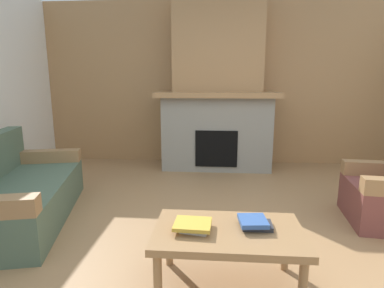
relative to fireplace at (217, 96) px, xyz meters
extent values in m
plane|color=#9E754C|center=(0.00, -2.62, -1.16)|extent=(9.00, 9.00, 0.00)
cube|color=#A87A4C|center=(0.00, 0.38, 0.19)|extent=(6.00, 0.12, 2.70)
cube|color=gray|center=(0.00, -0.03, -0.59)|extent=(1.70, 0.70, 1.15)
cube|color=black|center=(0.00, -0.36, -0.78)|extent=(0.64, 0.08, 0.56)
cube|color=#A87A4C|center=(0.00, -0.08, 0.03)|extent=(1.90, 0.82, 0.08)
cube|color=#A87A4C|center=(0.00, 0.07, 0.80)|extent=(1.40, 0.50, 1.47)
cube|color=#4C604C|center=(-1.95, -2.22, -0.96)|extent=(1.24, 1.95, 0.40)
cube|color=#997047|center=(-2.14, -1.42, -0.69)|extent=(0.85, 0.35, 0.15)
cube|color=#997047|center=(1.76, -1.67, -0.69)|extent=(0.77, 0.22, 0.15)
cube|color=#997047|center=(0.09, -3.12, -0.76)|extent=(1.00, 0.60, 0.05)
cylinder|color=#997047|center=(-0.35, -3.36, -0.97)|extent=(0.06, 0.06, 0.38)
cylinder|color=#997047|center=(0.53, -3.36, -0.97)|extent=(0.06, 0.06, 0.38)
cylinder|color=#997047|center=(-0.35, -2.88, -0.97)|extent=(0.06, 0.06, 0.38)
cylinder|color=#997047|center=(0.53, -2.88, -0.97)|extent=(0.06, 0.06, 0.38)
cube|color=beige|center=(-0.13, -3.15, -0.72)|extent=(0.20, 0.17, 0.03)
cube|color=gold|center=(-0.15, -3.15, -0.69)|extent=(0.25, 0.22, 0.03)
cube|color=#2D2D33|center=(0.28, -3.07, -0.72)|extent=(0.20, 0.15, 0.03)
cube|color=#335699|center=(0.25, -3.07, -0.69)|extent=(0.20, 0.21, 0.03)
camera|label=1|loc=(0.00, -5.07, 0.25)|focal=29.31mm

